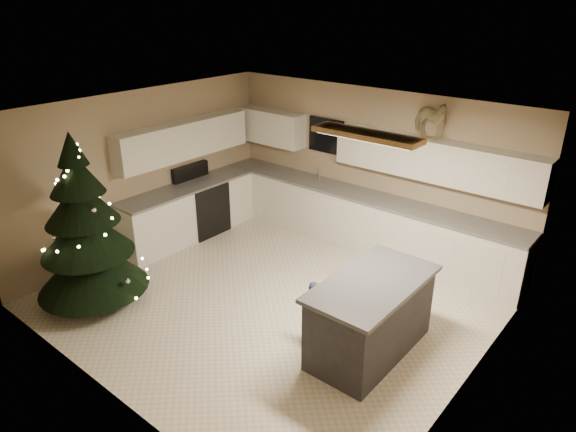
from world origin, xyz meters
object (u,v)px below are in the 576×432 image
at_px(island, 371,316).
at_px(rocking_horse, 430,119).
at_px(bar_stool, 340,284).
at_px(toddler, 314,312).
at_px(christmas_tree, 86,237).

distance_m(island, rocking_horse, 3.10).
bearing_deg(bar_stool, toddler, -81.93).
xyz_separation_m(christmas_tree, toddler, (2.85, 1.24, -0.60)).
bearing_deg(toddler, island, -25.06).
relative_size(island, toddler, 2.16).
bearing_deg(christmas_tree, island, 23.11).
bearing_deg(christmas_tree, toddler, 23.59).
bearing_deg(rocking_horse, christmas_tree, 160.08).
distance_m(bar_stool, christmas_tree, 3.40).
height_order(island, rocking_horse, rocking_horse).
xyz_separation_m(bar_stool, rocking_horse, (0.11, 2.00, 1.86)).
xyz_separation_m(bar_stool, christmas_tree, (-2.75, -1.92, 0.56)).
bearing_deg(island, toddler, -159.11).
height_order(toddler, rocking_horse, rocking_horse).
distance_m(bar_stool, toddler, 0.68).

